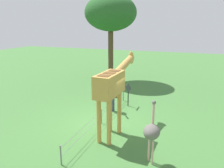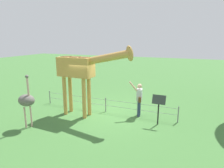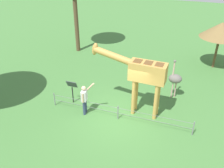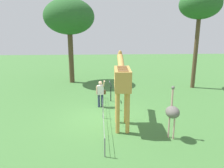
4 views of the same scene
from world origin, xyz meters
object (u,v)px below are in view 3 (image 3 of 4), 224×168
object	(u,v)px
giraffe	(141,73)
shade_hut_near	(221,30)
info_sign	(72,87)
visitor	(84,98)
ostrich	(175,79)

from	to	relation	value
giraffe	shade_hut_near	distance (m)	7.66
shade_hut_near	info_sign	distance (m)	10.19
giraffe	visitor	world-z (taller)	giraffe
giraffe	visitor	distance (m)	3.01
ostrich	shade_hut_near	distance (m)	5.45
visitor	giraffe	bearing A→B (deg)	-158.69
visitor	ostrich	bearing A→B (deg)	-143.52
ostrich	info_sign	xyz separation A→B (m)	(4.99, 2.29, -0.23)
visitor	info_sign	size ratio (longest dim) A/B	1.30
info_sign	ostrich	bearing A→B (deg)	-155.37
visitor	info_sign	bearing A→B (deg)	-32.68
ostrich	info_sign	size ratio (longest dim) A/B	1.70
visitor	shade_hut_near	bearing A→B (deg)	-128.36
visitor	shade_hut_near	distance (m)	10.01
visitor	ostrich	xyz separation A→B (m)	(-3.97, -2.94, 0.27)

